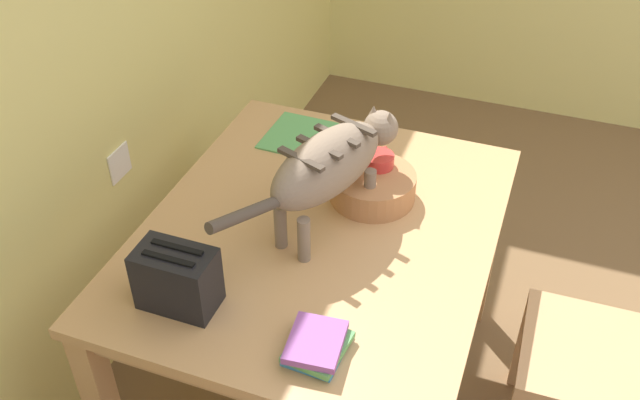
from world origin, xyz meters
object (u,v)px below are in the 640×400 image
saucer_bowl (377,183)px  toaster (177,279)px  wooden_chair_far (610,354)px  coffee_mug (379,166)px  book_stack (317,345)px  wicker_basket (373,186)px  magazine (298,135)px  cat (331,164)px  dining_table (320,249)px

saucer_bowl → toaster: 0.73m
wooden_chair_far → coffee_mug: bearing=77.8°
book_stack → wicker_basket: wicker_basket is taller
toaster → wooden_chair_far: toaster is taller
magazine → saucer_bowl: bearing=-117.7°
cat → coffee_mug: 0.27m
coffee_mug → book_stack: bearing=-175.5°
cat → coffee_mug: bearing=90.3°
cat → saucer_bowl: 0.30m
saucer_bowl → toaster: bearing=152.7°
cat → wicker_basket: bearing=84.6°
saucer_bowl → cat: bearing=159.7°
cat → saucer_bowl: size_ratio=3.48×
coffee_mug → wicker_basket: coffee_mug is taller
magazine → wicker_basket: 0.42m
coffee_mug → wooden_chair_far: 0.88m
coffee_mug → toaster: size_ratio=0.69×
dining_table → toaster: (-0.41, 0.23, 0.17)m
saucer_bowl → magazine: (0.19, 0.34, -0.02)m
coffee_mug → wicker_basket: bearing=179.6°
dining_table → book_stack: book_stack is taller
dining_table → coffee_mug: (0.24, -0.10, 0.17)m
dining_table → toaster: 0.50m
dining_table → magazine: bearing=29.2°
coffee_mug → toaster: (-0.65, 0.34, 0.00)m
cat → wicker_basket: size_ratio=2.66×
wicker_basket → dining_table: bearing=151.7°
book_stack → toaster: toaster is taller
book_stack → saucer_bowl: bearing=4.5°
wicker_basket → wooden_chair_far: 0.86m
cat → book_stack: size_ratio=4.08×
cat → toaster: size_ratio=3.48×
saucer_bowl → magazine: size_ratio=0.80×
cat → coffee_mug: (0.22, -0.08, -0.13)m
toaster → wicker_basket: bearing=-29.2°
dining_table → cat: bearing=-42.6°
dining_table → coffee_mug: size_ratio=8.83×
wicker_basket → saucer_bowl: bearing=-0.4°
magazine → toaster: (-0.84, -0.01, 0.08)m
saucer_bowl → book_stack: bearing=-175.5°
book_stack → wicker_basket: size_ratio=0.65×
saucer_bowl → wicker_basket: bearing=179.6°
dining_table → cat: 0.30m
coffee_mug → wooden_chair_far: (-0.15, -0.78, -0.39)m
saucer_bowl → wooden_chair_far: 0.86m
cat → wicker_basket: 0.25m
cat → wooden_chair_far: bearing=25.1°
saucer_bowl → toaster: (-0.65, 0.34, 0.07)m
cat → wooden_chair_far: cat is taller
coffee_mug → wooden_chair_far: wooden_chair_far is taller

